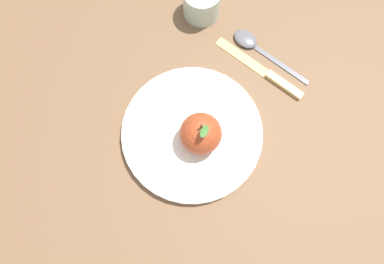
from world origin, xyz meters
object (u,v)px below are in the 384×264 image
at_px(cup, 202,1).
at_px(apple, 201,134).
at_px(knife, 267,74).
at_px(spoon, 253,45).
at_px(dinner_plate, 192,133).

bearing_deg(cup, apple, -27.22).
distance_m(knife, spoon, 0.06).
distance_m(cup, knife, 0.18).
distance_m(dinner_plate, cup, 0.25).
bearing_deg(spoon, cup, -153.24).
bearing_deg(spoon, dinner_plate, -59.75).
height_order(dinner_plate, knife, dinner_plate).
xyz_separation_m(dinner_plate, spoon, (-0.11, 0.18, -0.01)).
xyz_separation_m(apple, knife, (-0.06, 0.17, -0.05)).
xyz_separation_m(cup, spoon, (0.11, 0.06, -0.03)).
bearing_deg(apple, cup, 152.78).
bearing_deg(knife, spoon, 175.06).
height_order(dinner_plate, cup, cup).
bearing_deg(cup, dinner_plate, -30.52).
relative_size(dinner_plate, knife, 1.37).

